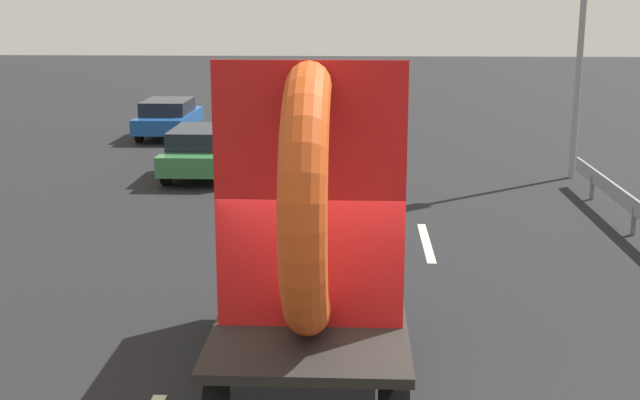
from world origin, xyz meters
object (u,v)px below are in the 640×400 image
Objects in this scene: distant_sedan at (203,150)px; oncoming_car at (168,117)px; traffic_light at (584,5)px; flatbed_truck at (318,229)px.

distant_sedan reaches higher than oncoming_car.
distant_sedan is at bearing -69.80° from oncoming_car.
distant_sedan is at bearing -179.33° from traffic_light.
oncoming_car is (-11.77, 6.10, -3.66)m from traffic_light.
flatbed_truck is 13.28m from traffic_light.
distant_sedan is 6.62m from oncoming_car.
traffic_light reaches higher than distant_sedan.
traffic_light is 1.79× the size of oncoming_car.
traffic_light is at bearing 62.86° from flatbed_truck.
traffic_light is at bearing -27.41° from oncoming_car.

